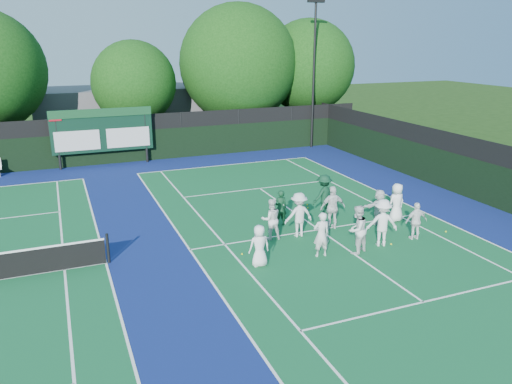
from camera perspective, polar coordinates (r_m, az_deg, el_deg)
name	(u,v)px	position (r m, az deg, el deg)	size (l,w,h in m)	color
ground	(331,238)	(20.02, 8.60, -5.27)	(120.00, 120.00, 0.00)	#1C390F
court_apron	(176,252)	(18.81, -9.10, -6.80)	(34.00, 32.00, 0.01)	navy
near_court	(319,230)	(20.82, 7.21, -4.29)	(11.05, 23.85, 0.01)	#125A2F
back_fence	(119,142)	(32.64, -15.34, 5.56)	(34.00, 0.08, 3.00)	black
divider_fence_right	(489,177)	(25.87, 25.04, 1.61)	(0.08, 32.00, 3.00)	black
scoreboard	(102,131)	(31.98, -17.17, 6.70)	(6.00, 0.21, 3.55)	black
clubhouse	(157,112)	(40.94, -11.26, 8.99)	(18.00, 6.00, 4.00)	#5D5D62
light_pole_right	(314,58)	(35.91, 6.67, 15.00)	(1.20, 0.30, 10.12)	black
tree_c	(136,85)	(35.96, -13.54, 11.82)	(5.71, 5.71, 7.54)	black
tree_d	(240,67)	(37.80, -1.85, 14.12)	(8.58, 8.58, 10.10)	black
tree_e	(309,69)	(40.18, 6.12, 13.86)	(7.15, 7.15, 9.09)	black
tennis_ball_0	(277,231)	(20.42, 2.42, -4.53)	(0.07, 0.07, 0.07)	yellow
tennis_ball_1	(308,208)	(23.31, 5.94, -1.82)	(0.07, 0.07, 0.07)	yellow
tennis_ball_2	(446,232)	(21.81, 20.88, -4.25)	(0.07, 0.07, 0.07)	yellow
tennis_ball_3	(242,254)	(18.35, -1.60, -7.11)	(0.07, 0.07, 0.07)	yellow
tennis_ball_4	(307,205)	(23.74, 5.87, -1.46)	(0.07, 0.07, 0.07)	yellow
tennis_ball_5	(391,244)	(19.87, 15.19, -5.77)	(0.07, 0.07, 0.07)	yellow
player_front_0	(259,246)	(17.23, 0.38, -6.17)	(0.73, 0.48, 1.50)	white
player_front_1	(321,235)	(18.09, 7.48, -4.84)	(0.61, 0.40, 1.68)	silver
player_front_2	(357,230)	(18.57, 11.46, -4.23)	(0.89, 0.69, 1.82)	silver
player_front_3	(382,223)	(19.43, 14.21, -3.42)	(1.19, 0.68, 1.84)	white
player_front_4	(416,221)	(20.45, 17.83, -3.18)	(0.88, 0.37, 1.51)	white
player_back_0	(271,219)	(19.47, 1.73, -3.12)	(0.80, 0.63, 1.65)	silver
player_back_1	(299,215)	(19.80, 4.90, -2.60)	(1.16, 0.67, 1.80)	silver
player_back_2	(333,208)	(20.73, 8.76, -1.78)	(1.07, 0.45, 1.83)	silver
player_back_3	(379,207)	(21.71, 13.86, -1.65)	(1.41, 0.45, 1.53)	silver
player_back_4	(396,203)	(22.17, 15.76, -1.18)	(0.83, 0.54, 1.69)	white
coach_left	(280,208)	(20.91, 2.80, -1.83)	(0.57, 0.37, 1.55)	#0E361E
coach_right	(324,195)	(22.25, 7.75, -0.37)	(1.21, 0.69, 1.87)	#0F3721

